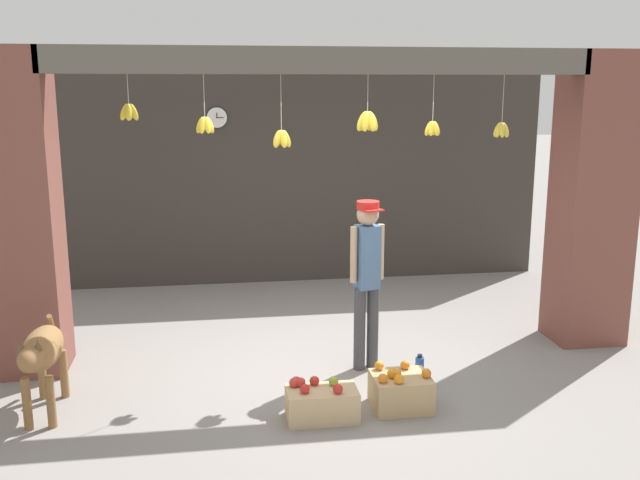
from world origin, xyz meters
The scene contains 11 objects.
ground_plane centered at (0.00, 0.00, 0.00)m, with size 60.00×60.00×0.00m, color gray.
shop_back_wall centered at (0.00, 3.09, 1.49)m, with size 6.91×0.12×2.99m, color #38332D.
shop_pillar_left centered at (-2.81, 0.30, 1.49)m, with size 0.70×0.60×2.99m, color brown.
shop_pillar_right centered at (2.81, 0.30, 1.49)m, with size 0.70×0.60×2.99m, color brown.
storefront_awning centered at (0.01, 0.12, 2.83)m, with size 5.01×0.26×0.91m.
dog centered at (-2.45, -0.73, 0.54)m, with size 0.31×1.08×0.78m.
shopkeeper centered at (0.35, -0.15, 0.95)m, with size 0.33×0.28×1.62m.
fruit_crate_oranges centered at (0.46, -1.04, 0.15)m, with size 0.48×0.41×0.36m.
fruit_crate_apples centered at (-0.23, -1.14, 0.14)m, with size 0.57×0.32×0.33m.
water_bottle centered at (0.74, -0.63, 0.14)m, with size 0.08×0.08×0.30m.
wall_clock centered at (-0.96, 3.02, 2.23)m, with size 0.28×0.03×0.28m.
Camera 1 is at (-1.04, -6.42, 2.66)m, focal length 40.00 mm.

